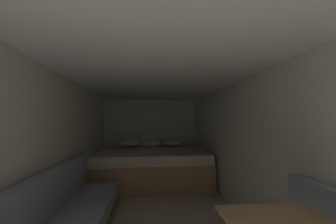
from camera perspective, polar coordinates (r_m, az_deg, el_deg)
wall_back at (r=5.49m, az=-5.09°, el=-7.08°), size 2.68×0.05×2.05m
wall_left at (r=2.95m, az=-30.40°, el=-10.07°), size 0.05×5.53×2.05m
wall_right at (r=3.08m, az=22.19°, el=-9.96°), size 0.05×5.53×2.05m
ceiling_slab at (r=2.77m, az=-3.42°, el=10.86°), size 2.68×5.53×0.05m
bed at (r=4.67m, az=-4.82°, el=-15.71°), size 2.46×1.72×0.93m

